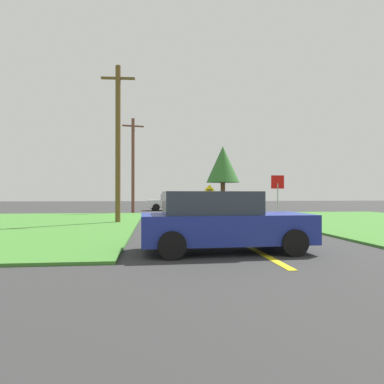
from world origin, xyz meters
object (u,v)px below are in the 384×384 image
object	(u,v)px
utility_pole_near	(118,142)
direction_sign	(210,195)
car_approaching_junction	(170,202)
car_behind_on_main_road	(221,222)
oak_tree_left	(223,165)
stop_sign	(278,188)
utility_pole_mid	(133,164)

from	to	relation	value
utility_pole_near	direction_sign	bearing A→B (deg)	57.61
car_approaching_junction	direction_sign	size ratio (longest dim) A/B	1.81
car_behind_on_main_road	utility_pole_near	bearing A→B (deg)	109.29
utility_pole_near	oak_tree_left	xyz separation A→B (m)	(8.72, 14.89, 0.15)
direction_sign	oak_tree_left	xyz separation A→B (m)	(2.06, 4.39, 3.03)
stop_sign	utility_pole_mid	xyz separation A→B (m)	(-9.44, 8.28, 2.15)
car_approaching_junction	utility_pole_near	world-z (taller)	utility_pole_near
car_behind_on_main_road	direction_sign	world-z (taller)	direction_sign
car_behind_on_main_road	utility_pole_mid	xyz separation A→B (m)	(-3.56, 19.94, 3.30)
utility_pole_mid	direction_sign	bearing A→B (deg)	1.12
car_approaching_junction	direction_sign	bearing A→B (deg)	120.14
utility_pole_near	stop_sign	bearing A→B (deg)	12.31
utility_pole_near	utility_pole_mid	size ratio (longest dim) A/B	1.07
car_approaching_junction	utility_pole_mid	size ratio (longest dim) A/B	0.55
stop_sign	utility_pole_near	xyz separation A→B (m)	(-9.61, -2.10, 2.40)
utility_pole_near	utility_pole_mid	xyz separation A→B (m)	(0.17, 10.37, -0.26)
stop_sign	utility_pole_mid	bearing A→B (deg)	-41.77
stop_sign	direction_sign	distance (m)	8.92
direction_sign	oak_tree_left	world-z (taller)	oak_tree_left
car_behind_on_main_road	direction_sign	bearing A→B (deg)	79.68
direction_sign	stop_sign	bearing A→B (deg)	-70.66
car_approaching_junction	direction_sign	distance (m)	5.30
utility_pole_mid	direction_sign	distance (m)	7.00
utility_pole_mid	car_behind_on_main_road	bearing A→B (deg)	-79.89
utility_pole_near	direction_sign	xyz separation A→B (m)	(6.66, 10.50, -2.88)
stop_sign	oak_tree_left	bearing A→B (deg)	-86.54
direction_sign	oak_tree_left	size ratio (longest dim) A/B	0.37
utility_pole_mid	oak_tree_left	distance (m)	9.68
utility_pole_mid	oak_tree_left	world-z (taller)	utility_pole_mid
car_behind_on_main_road	oak_tree_left	bearing A→B (deg)	76.47
utility_pole_near	oak_tree_left	world-z (taller)	utility_pole_near
car_behind_on_main_road	oak_tree_left	size ratio (longest dim) A/B	0.72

